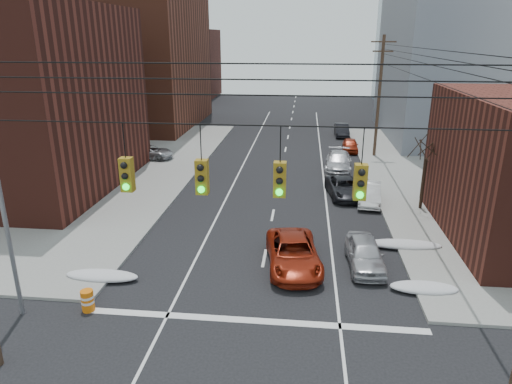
% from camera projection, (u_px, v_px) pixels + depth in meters
% --- Properties ---
extents(building_brick_tall, '(24.00, 20.00, 30.00)m').
position_uv_depth(building_brick_tall, '(94.00, 0.00, 54.97)').
color(building_brick_tall, brown).
rests_on(building_brick_tall, ground).
extents(building_brick_far, '(22.00, 18.00, 12.00)m').
position_uv_depth(building_brick_far, '(152.00, 64.00, 82.55)').
color(building_brick_far, '#4B1E16').
rests_on(building_brick_far, ground).
extents(building_office, '(22.00, 20.00, 25.00)m').
position_uv_depth(building_office, '(503.00, 19.00, 47.37)').
color(building_office, gray).
rests_on(building_office, ground).
extents(building_glass, '(20.00, 18.00, 22.00)m').
position_uv_depth(building_glass, '(448.00, 35.00, 72.11)').
color(building_glass, gray).
rests_on(building_glass, ground).
extents(utility_pole_far, '(2.20, 0.28, 11.00)m').
position_uv_depth(utility_pole_far, '(379.00, 95.00, 41.51)').
color(utility_pole_far, '#473323').
rests_on(utility_pole_far, ground).
extents(traffic_signals, '(17.00, 0.42, 2.02)m').
position_uv_depth(traffic_signals, '(240.00, 176.00, 12.72)').
color(traffic_signals, black).
rests_on(traffic_signals, ground).
extents(bare_tree, '(2.09, 2.20, 4.93)m').
position_uv_depth(bare_tree, '(424.00, 176.00, 29.35)').
color(bare_tree, black).
rests_on(bare_tree, ground).
extents(snow_nw, '(3.50, 1.08, 0.42)m').
position_uv_depth(snow_nw, '(102.00, 276.00, 21.41)').
color(snow_nw, silver).
rests_on(snow_nw, ground).
extents(snow_ne, '(3.00, 1.08, 0.42)m').
position_uv_depth(snow_ne, '(424.00, 288.00, 20.38)').
color(snow_ne, silver).
rests_on(snow_ne, ground).
extents(snow_east_far, '(4.00, 1.08, 0.42)m').
position_uv_depth(snow_east_far, '(404.00, 244.00, 24.62)').
color(snow_east_far, silver).
rests_on(snow_east_far, ground).
extents(red_pickup, '(3.15, 5.60, 1.48)m').
position_uv_depth(red_pickup, '(293.00, 253.00, 22.45)').
color(red_pickup, maroon).
rests_on(red_pickup, ground).
extents(parked_car_a, '(1.84, 4.24, 1.42)m').
position_uv_depth(parked_car_a, '(365.00, 253.00, 22.48)').
color(parked_car_a, '#AFAFB4').
rests_on(parked_car_a, ground).
extents(parked_car_b, '(1.91, 4.30, 1.37)m').
position_uv_depth(parked_car_b, '(369.00, 194.00, 31.12)').
color(parked_car_b, white).
rests_on(parked_car_b, ground).
extents(parked_car_c, '(2.79, 4.94, 1.30)m').
position_uv_depth(parked_car_c, '(344.00, 188.00, 32.43)').
color(parked_car_c, black).
rests_on(parked_car_c, ground).
extents(parked_car_d, '(2.58, 5.46, 1.54)m').
position_uv_depth(parked_car_d, '(338.00, 162.00, 38.65)').
color(parked_car_d, '#B9B8BE').
rests_on(parked_car_d, ground).
extents(parked_car_e, '(1.69, 3.79, 1.27)m').
position_uv_depth(parked_car_e, '(350.00, 145.00, 45.09)').
color(parked_car_e, '#97250D').
rests_on(parked_car_e, ground).
extents(parked_car_f, '(1.54, 4.26, 1.40)m').
position_uv_depth(parked_car_f, '(342.00, 130.00, 52.04)').
color(parked_car_f, black).
rests_on(parked_car_f, ground).
extents(lot_car_a, '(3.98, 2.44, 1.24)m').
position_uv_depth(lot_car_a, '(101.00, 165.00, 37.72)').
color(lot_car_a, silver).
rests_on(lot_car_a, sidewalk_nw).
extents(lot_car_b, '(4.47, 2.16, 1.23)m').
position_uv_depth(lot_car_b, '(149.00, 152.00, 41.88)').
color(lot_car_b, '#A1A1A5').
rests_on(lot_car_b, sidewalk_nw).
extents(lot_car_c, '(5.23, 3.58, 1.41)m').
position_uv_depth(lot_car_c, '(54.00, 182.00, 33.04)').
color(lot_car_c, black).
rests_on(lot_car_c, sidewalk_nw).
extents(lot_car_d, '(4.05, 2.03, 1.33)m').
position_uv_depth(lot_car_d, '(67.00, 159.00, 39.21)').
color(lot_car_d, silver).
rests_on(lot_car_d, sidewalk_nw).
extents(construction_barrel, '(0.62, 0.62, 0.93)m').
position_uv_depth(construction_barrel, '(88.00, 300.00, 18.92)').
color(construction_barrel, orange).
rests_on(construction_barrel, ground).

